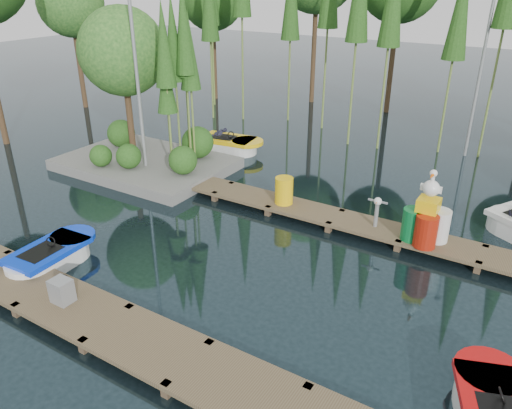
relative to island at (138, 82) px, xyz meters
The scene contains 12 objects.
ground_plane 7.79m from the island, 27.58° to the right, with size 90.00×90.00×0.00m, color #1A2B31.
near_dock 10.44m from the island, 51.04° to the right, with size 18.00×1.50×0.50m.
far_dock 7.91m from the island, ahead, with size 15.00×1.20×0.50m.
island is the anchor object (origin of this frame).
lamp_island 1.56m from the island, 44.71° to the right, with size 0.30×0.30×7.25m.
lamp_rear 12.91m from the island, 36.82° to the left, with size 0.30×0.30×7.25m.
boat_blue 7.93m from the island, 65.29° to the right, with size 1.29×2.61×0.86m.
boat_yellow_far 4.56m from the island, 58.69° to the left, with size 2.96×1.62×1.42m.
utility_cabinet 9.60m from the island, 57.52° to the right, with size 0.44×0.37×0.54m, color gray.
yellow_barrel 7.06m from the island, ahead, with size 0.56×0.56×0.84m, color yellow.
drum_cluster 11.19m from the island, ahead, with size 1.17×1.08×2.02m.
seagull_post 9.82m from the island, ahead, with size 0.55×0.30×0.89m.
Camera 1 is at (6.97, -9.87, 6.85)m, focal length 35.00 mm.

